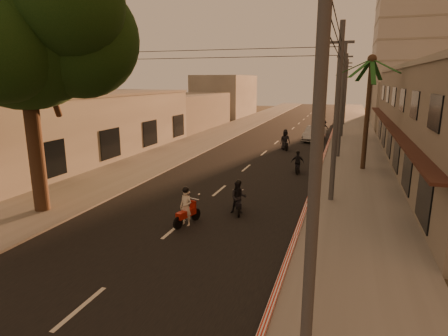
{
  "coord_description": "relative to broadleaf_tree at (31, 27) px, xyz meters",
  "views": [
    {
      "loc": [
        6.74,
        -11.56,
        6.25
      ],
      "look_at": [
        0.58,
        7.12,
        1.6
      ],
      "focal_mm": 30.0,
      "sensor_mm": 36.0,
      "label": 1
    }
  ],
  "objects": [
    {
      "name": "road",
      "position": [
        6.61,
        17.86,
        -8.47
      ],
      "size": [
        10.0,
        140.0,
        0.02
      ],
      "primitive_type": "cube",
      "color": "black",
      "rests_on": "ground"
    },
    {
      "name": "filler_left_near",
      "position": [
        -7.39,
        31.86,
        -6.28
      ],
      "size": [
        8.0,
        14.0,
        4.4
      ],
      "primitive_type": "cube",
      "color": "#A5A195",
      "rests_on": "ground"
    },
    {
      "name": "left_building",
      "position": [
        -7.37,
        11.86,
        -5.88
      ],
      "size": [
        8.2,
        24.2,
        5.2
      ],
      "color": "#A5A195",
      "rests_on": "ground"
    },
    {
      "name": "parked_car",
      "position": [
        10.16,
        26.1,
        -7.71
      ],
      "size": [
        2.77,
        5.03,
        1.53
      ],
      "primitive_type": "imported",
      "rotation": [
        0.0,
        0.0,
        -0.13
      ],
      "color": "#9A9DA2",
      "rests_on": "ground"
    },
    {
      "name": "curb_stripe",
      "position": [
        11.71,
        12.86,
        -8.38
      ],
      "size": [
        0.2,
        60.0,
        0.2
      ],
      "primitive_type": "cube",
      "color": "#B22413",
      "rests_on": "ground"
    },
    {
      "name": "scooter_red",
      "position": [
        6.93,
        0.49,
        -7.69
      ],
      "size": [
        0.89,
        1.77,
        1.77
      ],
      "rotation": [
        0.0,
        0.0,
        -0.26
      ],
      "color": "black",
      "rests_on": "ground"
    },
    {
      "name": "scooter_mid_a",
      "position": [
        8.68,
        2.65,
        -7.71
      ],
      "size": [
        1.13,
        1.66,
        1.68
      ],
      "rotation": [
        0.0,
        0.0,
        0.32
      ],
      "color": "black",
      "rests_on": "ground"
    },
    {
      "name": "palm_tree",
      "position": [
        14.61,
        13.86,
        -1.33
      ],
      "size": [
        5.0,
        5.0,
        8.2
      ],
      "color": "black",
      "rests_on": "ground"
    },
    {
      "name": "scooter_mid_b",
      "position": [
        10.3,
        11.6,
        -7.76
      ],
      "size": [
        0.97,
        1.61,
        1.58
      ],
      "rotation": [
        0.0,
        0.0,
        0.13
      ],
      "color": "black",
      "rests_on": "ground"
    },
    {
      "name": "utility_poles",
      "position": [
        12.81,
        17.86,
        -1.94
      ],
      "size": [
        1.2,
        48.26,
        9.0
      ],
      "color": "#38383A",
      "rests_on": "ground"
    },
    {
      "name": "distant_tower",
      "position": [
        22.61,
        53.86,
        5.52
      ],
      "size": [
        12.1,
        12.1,
        28.0
      ],
      "color": "#B7B5B2",
      "rests_on": "ground"
    },
    {
      "name": "ground",
      "position": [
        6.61,
        -2.14,
        -8.48
      ],
      "size": [
        160.0,
        160.0,
        0.0
      ],
      "primitive_type": "plane",
      "color": "#383023",
      "rests_on": "ground"
    },
    {
      "name": "filler_right",
      "position": [
        20.61,
        42.86,
        -5.48
      ],
      "size": [
        8.0,
        14.0,
        6.0
      ],
      "primitive_type": "cube",
      "color": "#A5A195",
      "rests_on": "ground"
    },
    {
      "name": "sidewalk_left",
      "position": [
        -0.89,
        17.86,
        -8.42
      ],
      "size": [
        5.0,
        140.0,
        0.12
      ],
      "primitive_type": "cube",
      "color": "slate",
      "rests_on": "ground"
    },
    {
      "name": "filler_left_far",
      "position": [
        -7.39,
        49.86,
        -4.98
      ],
      "size": [
        8.0,
        14.0,
        7.0
      ],
      "primitive_type": "cube",
      "color": "#A5A195",
      "rests_on": "ground"
    },
    {
      "name": "scooter_far_b",
      "position": [
        10.81,
        31.51,
        -7.69
      ],
      "size": [
        1.31,
        1.71,
        1.7
      ],
      "rotation": [
        0.0,
        0.0,
        0.23
      ],
      "color": "black",
      "rests_on": "ground"
    },
    {
      "name": "scooter_far_a",
      "position": [
        8.09,
        20.01,
        -7.61
      ],
      "size": [
        1.27,
        1.84,
        1.91
      ],
      "rotation": [
        0.0,
        0.0,
        0.37
      ],
      "color": "black",
      "rests_on": "ground"
    },
    {
      "name": "sidewalk_right",
      "position": [
        14.11,
        17.86,
        -8.42
      ],
      "size": [
        5.0,
        140.0,
        0.12
      ],
      "primitive_type": "cube",
      "color": "slate",
      "rests_on": "ground"
    },
    {
      "name": "broadleaf_tree",
      "position": [
        0.0,
        0.0,
        0.0
      ],
      "size": [
        9.6,
        8.7,
        12.1
      ],
      "color": "black",
      "rests_on": "ground"
    }
  ]
}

